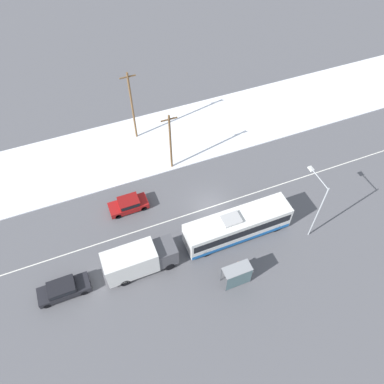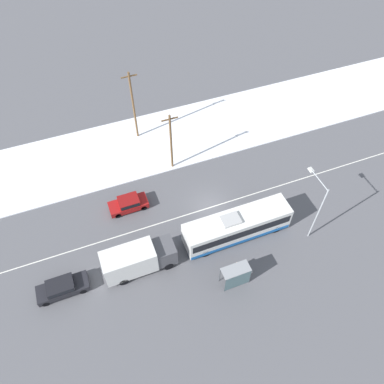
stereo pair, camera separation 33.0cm
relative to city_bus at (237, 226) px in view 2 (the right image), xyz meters
The scene contains 12 objects.
ground_plane 4.46m from the city_bus, 105.23° to the left, with size 120.00×120.00×0.00m, color #56565B.
snow_lot 15.91m from the city_bus, 93.98° to the left, with size 80.00×10.50×0.12m.
lane_marking_center 4.46m from the city_bus, 105.23° to the left, with size 60.00×0.12×0.00m.
city_bus is the anchor object (origin of this frame).
box_truck 10.11m from the city_bus, behind, with size 6.72×2.30×3.18m.
sedan_car 11.61m from the city_bus, 142.12° to the left, with size 4.08×1.80×1.44m.
parked_car_near_truck 17.17m from the city_bus, behind, with size 4.58×1.80×1.42m.
pedestrian_at_stop 4.07m from the city_bus, 114.85° to the right, with size 0.56×0.25×1.57m.
bus_shelter 5.41m from the city_bus, 115.75° to the right, with size 2.57×1.20×2.40m.
streetlamp 7.78m from the city_bus, 17.66° to the right, with size 0.36×3.04×7.33m.
utility_pole_roadside 11.73m from the city_bus, 104.60° to the left, with size 1.80×0.24×7.63m.
utility_pole_snowlot 18.59m from the city_bus, 106.62° to the left, with size 1.80×0.24×9.19m.
Camera 2 is at (-10.33, -21.48, 32.16)m, focal length 35.00 mm.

